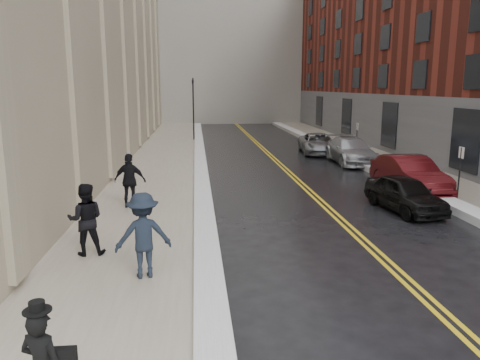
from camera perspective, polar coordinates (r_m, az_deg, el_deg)
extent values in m
plane|color=black|center=(10.58, 8.76, -14.27)|extent=(160.00, 160.00, 0.00)
cube|color=gray|center=(25.71, -9.92, 1.18)|extent=(4.00, 64.00, 0.15)
cube|color=gray|center=(28.07, 18.73, 1.59)|extent=(3.00, 64.00, 0.15)
cube|color=gold|center=(26.09, 5.32, 1.29)|extent=(0.12, 64.00, 0.01)
cube|color=gold|center=(26.13, 5.84, 1.30)|extent=(0.12, 64.00, 0.01)
cube|color=white|center=(25.62, -4.79, 1.40)|extent=(0.70, 60.80, 0.26)
cube|color=white|center=(27.35, 15.20, 1.72)|extent=(0.85, 60.80, 0.30)
cylinder|color=black|center=(39.28, -5.70, 8.48)|extent=(0.12, 0.12, 5.20)
imported|color=black|center=(39.23, -5.76, 11.40)|extent=(0.18, 0.15, 0.90)
cylinder|color=black|center=(20.39, 25.16, 0.54)|extent=(0.06, 0.06, 2.20)
cube|color=white|center=(20.26, 25.38, 3.04)|extent=(0.02, 0.35, 0.45)
cylinder|color=black|center=(31.20, 14.03, 4.69)|extent=(0.06, 0.06, 2.20)
cube|color=white|center=(31.11, 14.11, 6.34)|extent=(0.02, 0.35, 0.45)
imported|color=black|center=(18.31, 19.45, -1.57)|extent=(2.07, 4.04, 1.31)
imported|color=#460C0F|center=(21.66, 19.95, 0.67)|extent=(1.83, 4.82, 1.57)
imported|color=#AAADB2|center=(28.85, 13.35, 3.53)|extent=(2.24, 5.31, 1.53)
imported|color=gray|center=(32.54, 9.52, 4.41)|extent=(2.77, 5.16, 1.38)
imported|color=black|center=(12.99, -18.30, -4.58)|extent=(1.01, 0.82, 1.93)
imported|color=black|center=(11.15, -11.72, -6.61)|extent=(1.43, 1.01, 2.02)
imported|color=black|center=(17.60, -13.26, -0.07)|extent=(1.25, 0.71, 2.00)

